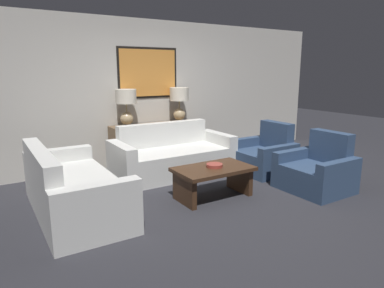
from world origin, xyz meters
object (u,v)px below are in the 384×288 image
couch_by_back_wall (172,157)px  armchair_near_back_wall (264,156)px  table_lamp_right (179,100)px  coffee_table (213,176)px  decorative_bowl (214,165)px  armchair_near_camera (317,172)px  couch_by_side (72,190)px  console_table (155,145)px  table_lamp_left (126,103)px

couch_by_back_wall → armchair_near_back_wall: 1.61m
table_lamp_right → armchair_near_back_wall: bearing=-56.8°
coffee_table → decorative_bowl: size_ratio=4.71×
armchair_near_back_wall → armchair_near_camera: size_ratio=1.00×
couch_by_back_wall → couch_by_side: 2.01m
console_table → table_lamp_left: 0.96m
couch_by_side → table_lamp_right: bearing=31.4°
console_table → coffee_table: bearing=-91.4°
table_lamp_right → armchair_near_camera: (0.91, -2.50, -0.92)m
couch_by_back_wall → coffee_table: (-0.05, -1.27, 0.02)m
coffee_table → armchair_near_back_wall: (1.49, 0.56, -0.04)m
couch_by_side → table_lamp_left: bearing=47.7°
couch_by_side → console_table: bearing=38.1°
table_lamp_left → couch_by_back_wall: table_lamp_left is taller
table_lamp_left → couch_by_back_wall: 1.24m
armchair_near_camera → console_table: bearing=120.0°
console_table → couch_by_side: size_ratio=0.81×
decorative_bowl → armchair_near_back_wall: 1.57m
coffee_table → table_lamp_right: bearing=73.4°
table_lamp_left → armchair_near_back_wall: bearing=-35.1°
couch_by_back_wall → armchair_near_back_wall: size_ratio=2.17×
table_lamp_right → armchair_near_camera: 2.81m
couch_by_back_wall → couch_by_side: same height
console_table → armchair_near_back_wall: bearing=-43.9°
table_lamp_left → console_table: bearing=0.0°
couch_by_back_wall → decorative_bowl: bearing=-91.1°
table_lamp_right → decorative_bowl: table_lamp_right is taller
console_table → decorative_bowl: size_ratio=7.22×
decorative_bowl → armchair_near_camera: bearing=-21.0°
console_table → armchair_near_camera: bearing=-60.0°
table_lamp_left → couch_by_back_wall: bearing=-51.7°
table_lamp_left → decorative_bowl: bearing=-75.3°
table_lamp_right → armchair_near_back_wall: 1.90m
console_table → table_lamp_right: size_ratio=2.55×
console_table → decorative_bowl: (-0.02, -1.94, 0.07)m
couch_by_side → armchair_near_back_wall: size_ratio=2.17×
table_lamp_left → coffee_table: size_ratio=0.60×
table_lamp_left → coffee_table: bearing=-76.0°
armchair_near_back_wall → armchair_near_camera: same height
couch_by_back_wall → couch_by_side: size_ratio=1.00×
decorative_bowl → console_table: bearing=89.3°
console_table → coffee_table: size_ratio=1.53×
table_lamp_left → coffee_table: table_lamp_left is taller
console_table → coffee_table: (-0.05, -1.94, -0.08)m
couch_by_back_wall → table_lamp_left: bearing=128.3°
couch_by_side → coffee_table: 1.87m
table_lamp_left → armchair_near_back_wall: size_ratio=0.69×
table_lamp_right → armchair_near_back_wall: size_ratio=0.69×
armchair_near_camera → coffee_table: bearing=159.5°
table_lamp_left → couch_by_side: size_ratio=0.32×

